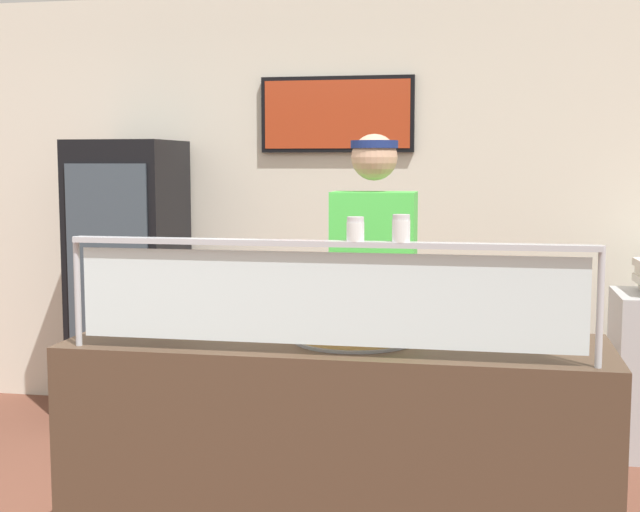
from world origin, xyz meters
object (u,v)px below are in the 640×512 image
Objects in this scene: pizza_tray at (354,337)px; parmesan_shaker at (355,231)px; drink_fridge at (129,282)px; pepper_flake_shaker at (401,230)px; pizza_server at (343,332)px; worker_figure at (374,300)px.

pizza_tray is 5.42× the size of parmesan_shaker.
drink_fridge is at bearing 132.85° from pizza_tray.
pizza_server is at bearing 133.84° from pepper_flake_shaker.
pizza_tray is 4.85× the size of pepper_flake_shaker.
worker_figure reaches higher than parmesan_shaker.
pizza_tray is 2.52m from drink_fridge.
worker_figure is (-0.21, 0.94, -0.40)m from pepper_flake_shaker.
parmesan_shaker is 0.05× the size of worker_figure.
parmesan_shaker is 2.80m from drink_fridge.
pepper_flake_shaker reaches higher than pizza_server.
pizza_tray is 0.67m from worker_figure.
drink_fridge is (-1.70, 1.18, -0.12)m from worker_figure.
pizza_tray is 1.64× the size of pizza_server.
parmesan_shaker reaches higher than pizza_server.
drink_fridge is (-1.76, 2.12, -0.51)m from parmesan_shaker.
worker_figure is (-0.01, 0.67, 0.04)m from pizza_tray.
parmesan_shaker is (0.05, -0.27, 0.43)m from pizza_tray.
pizza_server is 0.16× the size of worker_figure.
pizza_server is 0.54m from pepper_flake_shaker.
pizza_server is 0.49m from parmesan_shaker.
pizza_tray is 0.26× the size of worker_figure.
drink_fridge is at bearing 145.33° from worker_figure.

